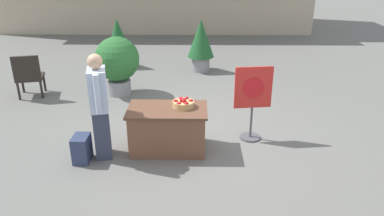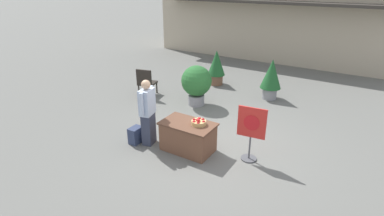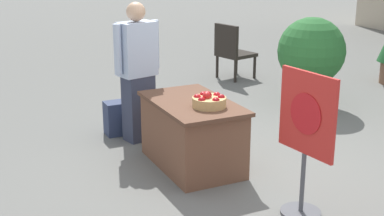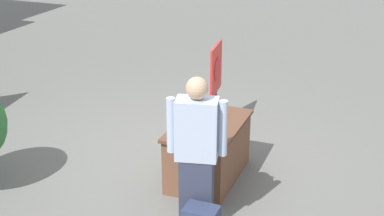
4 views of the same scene
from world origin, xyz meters
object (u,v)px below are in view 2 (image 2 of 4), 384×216
apple_basket (199,122)px  potted_plant_near_right (271,77)px  display_table (188,137)px  potted_plant_far_right (216,66)px  potted_plant_near_left (196,82)px  poster_board (251,131)px  backpack (136,135)px  patio_chair (146,81)px  person_visitor (148,112)px

apple_basket → potted_plant_near_right: (0.31, 4.23, -0.01)m
display_table → potted_plant_far_right: 4.98m
apple_basket → potted_plant_near_left: 2.90m
poster_board → potted_plant_far_right: potted_plant_far_right is taller
display_table → potted_plant_near_right: 4.36m
backpack → patio_chair: bearing=125.1°
potted_plant_far_right → person_visitor: bearing=-82.0°
poster_board → potted_plant_near_right: (-0.83, 3.90, 0.06)m
apple_basket → backpack: bearing=-163.4°
poster_board → potted_plant_near_left: bearing=-135.2°
potted_plant_near_left → potted_plant_far_right: bearing=100.7°
potted_plant_near_left → poster_board: bearing=-38.4°
person_visitor → display_table: bearing=0.0°
patio_chair → apple_basket: bearing=-136.5°
poster_board → patio_chair: 4.98m
patio_chair → poster_board: bearing=-126.0°
apple_basket → person_visitor: size_ratio=0.21×
potted_plant_near_right → potted_plant_far_right: (-2.26, 0.37, -0.05)m
patio_chair → potted_plant_near_right: (3.77, 2.00, 0.25)m
potted_plant_near_right → person_visitor: bearing=-109.1°
person_visitor → patio_chair: 3.37m
poster_board → patio_chair: (-4.60, 1.91, -0.19)m
patio_chair → potted_plant_near_left: potted_plant_near_left is taller
patio_chair → potted_plant_far_right: (1.51, 2.37, 0.20)m
display_table → potted_plant_near_left: (-1.29, 2.53, 0.39)m
apple_basket → potted_plant_far_right: potted_plant_far_right is taller
potted_plant_near_right → patio_chair: bearing=-152.1°
patio_chair → potted_plant_far_right: size_ratio=0.73×
patio_chair → potted_plant_far_right: potted_plant_far_right is taller
display_table → backpack: display_table is taller
display_table → potted_plant_near_right: size_ratio=0.92×
apple_basket → patio_chair: 4.12m
backpack → poster_board: poster_board is taller
backpack → potted_plant_near_left: bearing=89.7°
patio_chair → person_visitor: bearing=-152.6°
patio_chair → potted_plant_near_left: 1.94m
person_visitor → potted_plant_far_right: person_visitor is taller
poster_board → apple_basket: bearing=-80.8°
potted_plant_near_left → potted_plant_far_right: (-0.40, 2.14, -0.03)m
potted_plant_near_left → potted_plant_far_right: size_ratio=0.98×
display_table → potted_plant_far_right: bearing=109.9°
apple_basket → potted_plant_near_left: potted_plant_near_left is taller
potted_plant_far_right → backpack: bearing=-85.6°
apple_basket → potted_plant_near_right: size_ratio=0.25×
backpack → potted_plant_near_left: potted_plant_near_left is taller
display_table → backpack: 1.37m
display_table → person_visitor: size_ratio=0.76×
display_table → poster_board: size_ratio=0.98×
person_visitor → potted_plant_near_left: (-0.28, 2.76, -0.09)m
potted_plant_near_right → display_table: bearing=-97.5°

